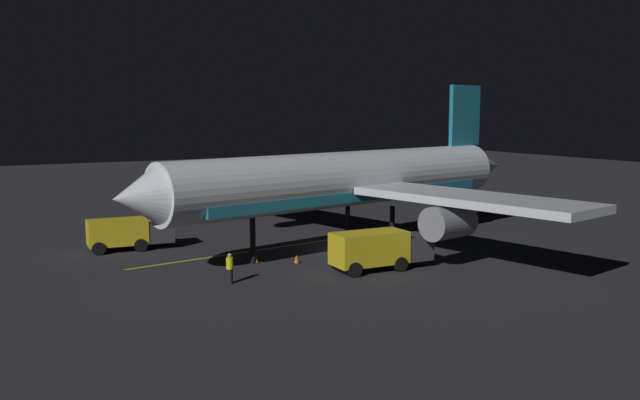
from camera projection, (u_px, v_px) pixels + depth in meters
ground_plane at (345, 248)px, 48.30m from camera, size 180.00×180.00×0.20m
apron_guide_stripe at (281, 247)px, 48.28m from camera, size 3.73×22.80×0.01m
airliner at (351, 181)px, 48.06m from camera, size 35.50×35.62×11.71m
baggage_truck at (127, 234)px, 47.10m from camera, size 2.56×5.88×2.18m
catering_truck at (378, 250)px, 41.18m from camera, size 2.43×6.43×2.39m
ground_crew_worker at (230, 268)px, 37.91m from camera, size 0.40×0.40×1.74m
traffic_cone_near_left at (256, 259)px, 43.22m from camera, size 0.50×0.50×0.55m
traffic_cone_near_right at (334, 252)px, 45.35m from camera, size 0.50×0.50×0.55m
traffic_cone_under_wing at (296, 259)px, 43.07m from camera, size 0.50×0.50×0.55m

